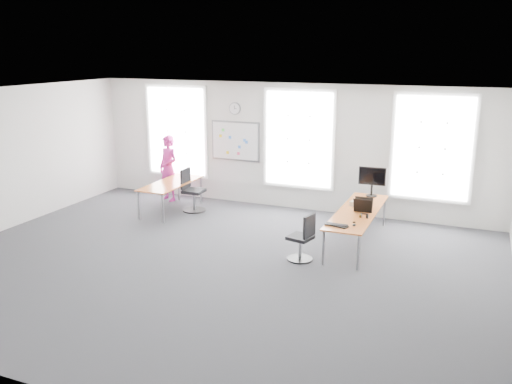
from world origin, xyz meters
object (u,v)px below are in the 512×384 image
at_px(headphones, 364,216).
at_px(desk_right, 358,213).
at_px(chair_left, 192,193).
at_px(desk_left, 171,185).
at_px(chair_right, 303,240).
at_px(person, 168,168).
at_px(keyboard, 337,225).
at_px(monitor, 372,179).

bearing_deg(headphones, desk_right, 120.08).
distance_m(desk_right, chair_left, 4.20).
height_order(desk_left, chair_left, chair_left).
bearing_deg(chair_right, headphones, 144.59).
height_order(desk_left, headphones, headphones).
bearing_deg(chair_left, person, 56.29).
relative_size(chair_right, keyboard, 2.10).
bearing_deg(chair_right, desk_right, 162.58).
xyz_separation_m(chair_right, keyboard, (0.57, 0.19, 0.30)).
distance_m(chair_left, keyboard, 4.38).
height_order(desk_right, monitor, monitor).
bearing_deg(desk_right, keyboard, -98.08).
xyz_separation_m(chair_right, person, (-4.40, 2.60, 0.44)).
height_order(desk_right, headphones, headphones).
bearing_deg(chair_left, desk_right, -102.26).
distance_m(desk_right, desk_left, 4.61).
relative_size(person, headphones, 10.26).
relative_size(desk_right, chair_right, 3.12).
bearing_deg(desk_left, person, 124.63).
distance_m(desk_left, keyboard, 4.71).
distance_m(desk_left, monitor, 4.68).
relative_size(desk_right, monitor, 4.33).
distance_m(desk_right, headphones, 0.48).
bearing_deg(chair_right, monitor, 175.03).
relative_size(keyboard, monitor, 0.66).
height_order(desk_left, person, person).
relative_size(desk_left, headphones, 11.63).
bearing_deg(keyboard, monitor, 100.47).
height_order(chair_left, person, person).
xyz_separation_m(desk_right, headphones, (0.20, -0.42, 0.09)).
xyz_separation_m(keyboard, headphones, (0.35, 0.65, 0.03)).
bearing_deg(desk_left, chair_right, -25.12).
bearing_deg(desk_left, monitor, 7.77).
height_order(keyboard, monitor, monitor).
distance_m(chair_left, monitor, 4.24).
distance_m(headphones, monitor, 1.64).
height_order(desk_left, monitor, monitor).
bearing_deg(person, monitor, 20.28).
distance_m(chair_right, keyboard, 0.67).
bearing_deg(desk_right, chair_right, -119.69).
xyz_separation_m(chair_right, headphones, (0.92, 0.84, 0.33)).
bearing_deg(keyboard, chair_right, -146.16).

